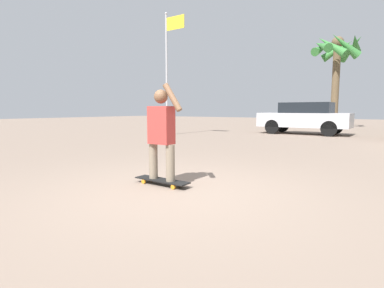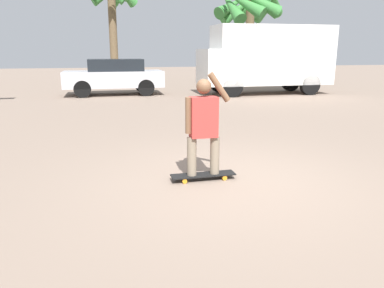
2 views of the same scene
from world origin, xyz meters
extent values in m
plane|color=gray|center=(0.00, 0.00, 0.00)|extent=(80.00, 80.00, 0.00)
cube|color=black|center=(-0.43, 0.14, 0.08)|extent=(0.97, 0.24, 0.02)
cylinder|color=orange|center=(-0.74, 0.04, 0.04)|extent=(0.07, 0.03, 0.07)
cylinder|color=orange|center=(-0.74, 0.24, 0.04)|extent=(0.07, 0.03, 0.07)
cylinder|color=orange|center=(-0.13, 0.04, 0.04)|extent=(0.07, 0.03, 0.07)
cylinder|color=orange|center=(-0.13, 0.24, 0.04)|extent=(0.07, 0.03, 0.07)
cylinder|color=gray|center=(-0.61, 0.14, 0.38)|extent=(0.14, 0.14, 0.58)
cylinder|color=gray|center=(-0.26, 0.14, 0.38)|extent=(0.14, 0.14, 0.58)
cube|color=#B23833|center=(-0.43, 0.14, 0.96)|extent=(0.39, 0.22, 0.59)
sphere|color=brown|center=(-0.43, 0.14, 1.40)|extent=(0.22, 0.22, 0.22)
cylinder|color=brown|center=(-0.66, 0.14, 0.99)|extent=(0.09, 0.09, 0.52)
cylinder|color=brown|center=(-0.21, 0.14, 1.38)|extent=(0.34, 0.09, 0.44)
cylinder|color=black|center=(3.47, 9.87, 0.44)|extent=(0.88, 0.28, 0.88)
cylinder|color=black|center=(3.47, 11.61, 0.44)|extent=(0.88, 0.28, 0.88)
cylinder|color=black|center=(7.07, 9.87, 0.44)|extent=(0.88, 0.28, 0.88)
cylinder|color=black|center=(7.07, 11.61, 0.44)|extent=(0.88, 0.28, 0.88)
cube|color=white|center=(3.39, 10.74, 1.20)|extent=(2.03, 2.02, 1.53)
cube|color=black|center=(2.98, 10.74, 1.51)|extent=(0.04, 1.72, 0.76)
cube|color=white|center=(6.29, 10.74, 1.70)|extent=(3.77, 2.02, 2.52)
cube|color=white|center=(3.69, 10.74, 2.46)|extent=(1.42, 1.86, 0.99)
cylinder|color=black|center=(-2.61, 11.12, 0.35)|extent=(0.71, 0.22, 0.71)
cylinder|color=black|center=(-2.61, 12.61, 0.35)|extent=(0.71, 0.22, 0.71)
cylinder|color=black|center=(0.01, 11.12, 0.35)|extent=(0.71, 0.22, 0.71)
cylinder|color=black|center=(0.01, 12.61, 0.35)|extent=(0.71, 0.22, 0.71)
cube|color=#BCBCC1|center=(-1.30, 11.87, 0.70)|extent=(4.24, 1.71, 0.69)
cube|color=black|center=(-1.20, 11.87, 1.29)|extent=(2.33, 1.50, 0.51)
cylinder|color=brown|center=(6.58, 15.89, 2.40)|extent=(0.48, 0.48, 4.80)
cone|color=#387F38|center=(7.85, 16.21, 4.44)|extent=(1.35, 2.76, 1.86)
cone|color=#387F38|center=(7.52, 16.80, 4.56)|extent=(2.41, 2.47, 1.50)
cone|color=#387F38|center=(6.43, 17.19, 4.36)|extent=(2.64, 1.02, 2.09)
cone|color=#387F38|center=(5.88, 17.00, 4.48)|extent=(2.66, 2.06, 1.75)
cone|color=#387F38|center=(5.30, 15.60, 4.31)|extent=(1.27, 2.60, 2.21)
cone|color=#387F38|center=(5.73, 14.90, 4.41)|extent=(2.48, 2.27, 1.94)
cone|color=#387F38|center=(6.42, 14.59, 4.46)|extent=(2.74, 1.05, 1.81)
cone|color=#387F38|center=(7.69, 15.20, 4.53)|extent=(2.05, 2.69, 1.59)
cylinder|color=brown|center=(-1.01, 18.12, 2.75)|extent=(0.46, 0.46, 5.49)
camera|label=1|loc=(2.64, -3.42, 1.20)|focal=28.00mm
camera|label=2|loc=(-1.85, -5.02, 1.89)|focal=35.00mm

